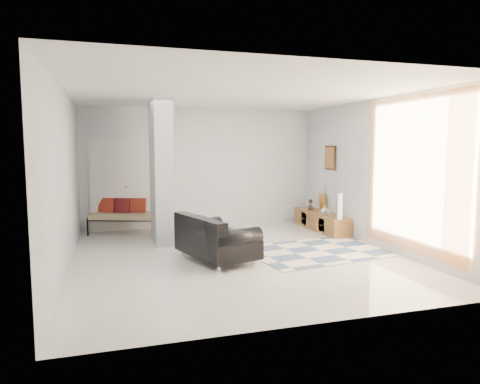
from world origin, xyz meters
name	(u,v)px	position (x,y,z in m)	size (l,w,h in m)	color
floor	(236,256)	(0.00, 0.00, 0.00)	(6.00, 6.00, 0.00)	beige
ceiling	(236,93)	(0.00, 0.00, 2.80)	(6.00, 6.00, 0.00)	white
wall_back	(201,168)	(0.00, 3.00, 1.40)	(6.00, 6.00, 0.00)	silver
wall_front	(317,195)	(0.00, -3.00, 1.40)	(6.00, 6.00, 0.00)	silver
wall_left	(64,180)	(-2.75, 0.00, 1.40)	(6.00, 6.00, 0.00)	silver
wall_right	(375,173)	(2.75, 0.00, 1.40)	(6.00, 6.00, 0.00)	silver
partition_column	(161,172)	(-1.10, 1.60, 1.40)	(0.35, 1.20, 2.80)	#B3B7BB
hallway_door	(110,186)	(-2.10, 2.96, 1.02)	(0.85, 0.06, 2.04)	silver
curtain	(413,175)	(2.67, -1.15, 1.45)	(2.55, 2.55, 0.00)	#FF9A43
wall_art	(330,158)	(2.72, 1.70, 1.65)	(0.04, 0.45, 0.55)	#3A2310
media_console	(321,221)	(2.52, 1.70, 0.20)	(0.45, 2.00, 0.80)	brown
loveseat	(214,239)	(-0.44, -0.14, 0.36)	(1.27, 1.68, 0.76)	silver
daybed	(126,214)	(-1.78, 2.64, 0.42)	(1.67, 1.11, 0.77)	black
area_rug	(322,251)	(1.60, -0.09, 0.01)	(2.69, 1.79, 0.01)	beige
cylinder_lamp	(340,206)	(2.50, 0.84, 0.67)	(0.10, 0.10, 0.53)	white
bronze_figurine	(311,205)	(2.47, 2.15, 0.53)	(0.13, 0.13, 0.26)	black
vase	(325,210)	(2.47, 1.45, 0.50)	(0.18, 0.18, 0.19)	silver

